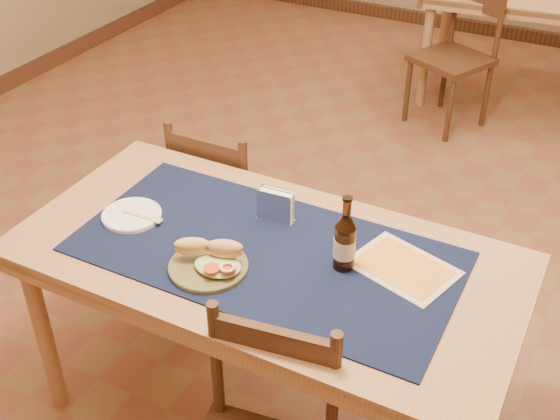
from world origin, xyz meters
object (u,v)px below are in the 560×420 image
at_px(main_table, 266,272).
at_px(beer_bottle, 345,242).
at_px(chair_main_far, 227,202).
at_px(napkin_holder, 276,206).
at_px(sandwich_plate, 210,262).
at_px(back_table, 560,6).

xyz_separation_m(main_table, beer_bottle, (0.25, 0.04, 0.18)).
xyz_separation_m(chair_main_far, napkin_holder, (0.45, -0.41, 0.37)).
bearing_deg(napkin_holder, main_table, -73.31).
relative_size(main_table, beer_bottle, 6.35).
xyz_separation_m(chair_main_far, sandwich_plate, (0.40, -0.73, 0.34)).
bearing_deg(main_table, sandwich_plate, -124.63).
height_order(chair_main_far, sandwich_plate, sandwich_plate).
bearing_deg(beer_bottle, sandwich_plate, -151.15).
xyz_separation_m(back_table, beer_bottle, (-0.15, -3.10, 0.18)).
xyz_separation_m(main_table, chair_main_far, (-0.50, 0.58, -0.23)).
xyz_separation_m(back_table, chair_main_far, (-0.90, -2.57, -0.23)).
distance_m(chair_main_far, beer_bottle, 1.01).
xyz_separation_m(beer_bottle, napkin_holder, (-0.30, 0.12, -0.04)).
distance_m(back_table, beer_bottle, 3.11).
height_order(main_table, napkin_holder, napkin_holder).
xyz_separation_m(main_table, sandwich_plate, (-0.11, -0.15, 0.11)).
bearing_deg(back_table, chair_main_far, -109.30).
distance_m(main_table, napkin_holder, 0.22).
distance_m(main_table, back_table, 3.17).
bearing_deg(sandwich_plate, main_table, 55.37).
bearing_deg(main_table, beer_bottle, 9.55).
distance_m(sandwich_plate, beer_bottle, 0.41).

